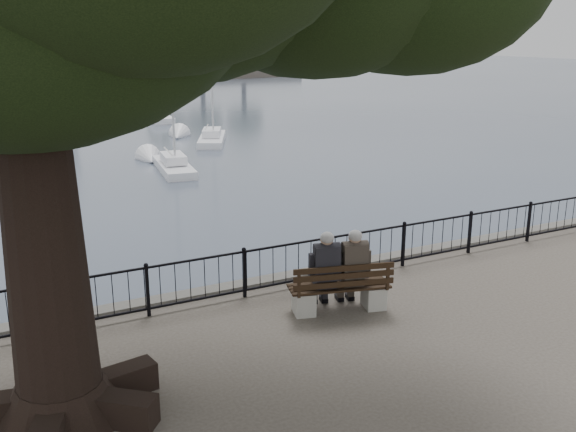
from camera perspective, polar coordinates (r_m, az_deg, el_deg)
harbor at (r=14.31m, az=-0.92°, el=-7.61°), size 260.00×260.00×1.20m
railing at (r=13.50m, az=-0.00°, el=-4.25°), size 22.06×0.06×1.00m
bench at (r=12.55m, az=4.63°, el=-6.88°), size 2.05×1.08×1.04m
person_left at (r=12.43m, az=3.24°, el=-5.13°), size 0.61×0.89×1.65m
person_right at (r=12.58m, az=5.68°, el=-4.92°), size 0.61×0.89×1.65m
lion_monument at (r=59.34m, az=-19.98°, el=11.30°), size 6.31×6.31×9.23m
sailboat_b at (r=34.12m, az=-24.01°, el=4.64°), size 1.95×5.61×11.01m
sailboat_c at (r=30.48m, az=-10.13°, el=4.50°), size 1.94×4.89×8.72m
sailboat_d at (r=38.17m, az=-6.78°, el=6.93°), size 3.29×5.09×8.81m
sailboat_g at (r=48.82m, az=-11.46°, el=8.69°), size 1.99×5.41×9.19m
far_shore at (r=93.65m, az=-7.88°, el=14.49°), size 30.00×8.60×9.18m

